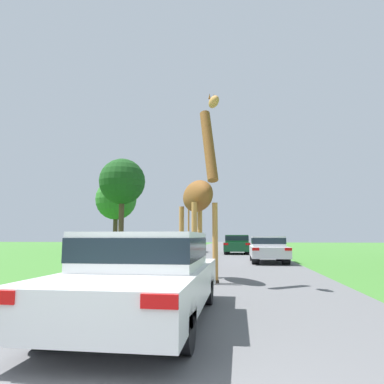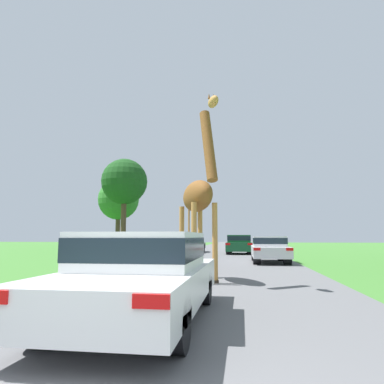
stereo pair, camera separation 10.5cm
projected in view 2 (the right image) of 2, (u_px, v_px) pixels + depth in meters
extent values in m
cube|color=#5B5B5E|center=(227.00, 251.00, 31.00)|extent=(8.31, 120.00, 0.00)
cylinder|color=#B77F3D|center=(215.00, 242.00, 9.88)|extent=(0.16, 0.16, 2.31)
cylinder|color=#2D2319|center=(215.00, 282.00, 9.74)|extent=(0.21, 0.21, 0.09)
cylinder|color=#B77F3D|center=(194.00, 243.00, 9.72)|extent=(0.16, 0.16, 2.31)
cylinder|color=#2D2319|center=(194.00, 282.00, 9.58)|extent=(0.21, 0.21, 0.09)
cylinder|color=#B77F3D|center=(200.00, 242.00, 11.32)|extent=(0.16, 0.16, 2.31)
cylinder|color=#2D2319|center=(200.00, 276.00, 11.18)|extent=(0.21, 0.21, 0.09)
cylinder|color=#B77F3D|center=(182.00, 242.00, 11.16)|extent=(0.16, 0.16, 2.31)
cylinder|color=#2D2319|center=(182.00, 276.00, 11.02)|extent=(0.21, 0.21, 0.09)
ellipsoid|color=brown|center=(197.00, 196.00, 10.71)|extent=(1.54, 2.27, 0.97)
cylinder|color=brown|center=(208.00, 145.00, 9.77)|extent=(0.67, 1.02, 2.24)
ellipsoid|color=#B77F3D|center=(213.00, 102.00, 9.48)|extent=(0.44, 0.61, 0.30)
cylinder|color=#B77F3D|center=(189.00, 218.00, 11.60)|extent=(0.06, 0.06, 1.27)
cone|color=brown|center=(213.00, 97.00, 9.69)|extent=(0.07, 0.07, 0.16)
cone|color=brown|center=(209.00, 96.00, 9.65)|extent=(0.07, 0.07, 0.16)
cube|color=silver|center=(143.00, 284.00, 5.49)|extent=(1.92, 4.80, 0.53)
cube|color=silver|center=(143.00, 250.00, 5.56)|extent=(1.73, 2.16, 0.56)
cube|color=#19232D|center=(143.00, 248.00, 5.56)|extent=(1.74, 2.18, 0.34)
cube|color=red|center=(151.00, 302.00, 3.04)|extent=(0.35, 0.03, 0.13)
cylinder|color=black|center=(126.00, 285.00, 6.98)|extent=(0.38, 0.69, 0.69)
cylinder|color=black|center=(201.00, 286.00, 6.76)|extent=(0.38, 0.69, 0.69)
cylinder|color=black|center=(48.00, 317.00, 4.16)|extent=(0.38, 0.69, 0.69)
cylinder|color=black|center=(171.00, 322.00, 3.94)|extent=(0.38, 0.69, 0.69)
cube|color=navy|center=(172.00, 249.00, 21.50)|extent=(1.72, 4.14, 0.51)
cube|color=navy|center=(172.00, 242.00, 21.56)|extent=(1.55, 1.86, 0.42)
cube|color=#19232D|center=(172.00, 242.00, 21.56)|extent=(1.57, 1.88, 0.25)
cube|color=red|center=(152.00, 247.00, 19.58)|extent=(0.31, 0.03, 0.12)
cube|color=red|center=(176.00, 247.00, 19.38)|extent=(0.31, 0.03, 0.12)
cylinder|color=black|center=(165.00, 252.00, 22.79)|extent=(0.34, 0.65, 0.65)
cylinder|color=black|center=(186.00, 252.00, 22.59)|extent=(0.34, 0.65, 0.65)
cylinder|color=black|center=(156.00, 253.00, 20.35)|extent=(0.34, 0.65, 0.65)
cylinder|color=black|center=(179.00, 254.00, 20.16)|extent=(0.34, 0.65, 0.65)
cube|color=silver|center=(270.00, 251.00, 17.68)|extent=(1.78, 4.38, 0.52)
cube|color=silver|center=(269.00, 241.00, 17.75)|extent=(1.60, 1.97, 0.51)
cube|color=#19232D|center=(269.00, 241.00, 17.75)|extent=(1.62, 1.99, 0.31)
cube|color=red|center=(257.00, 249.00, 15.65)|extent=(0.32, 0.03, 0.13)
cube|color=red|center=(290.00, 249.00, 15.44)|extent=(0.32, 0.03, 0.13)
cylinder|color=black|center=(255.00, 254.00, 19.04)|extent=(0.36, 0.72, 0.72)
cylinder|color=black|center=(281.00, 254.00, 18.84)|extent=(0.36, 0.72, 0.72)
cylinder|color=black|center=(257.00, 257.00, 16.46)|extent=(0.36, 0.72, 0.72)
cylinder|color=black|center=(287.00, 257.00, 16.26)|extent=(0.36, 0.72, 0.72)
cube|color=#144C28|center=(239.00, 246.00, 26.55)|extent=(1.94, 3.91, 0.65)
cube|color=#144C28|center=(239.00, 239.00, 26.63)|extent=(1.75, 1.76, 0.56)
cube|color=#19232D|center=(239.00, 238.00, 26.64)|extent=(1.77, 1.78, 0.34)
cube|color=red|center=(228.00, 244.00, 24.77)|extent=(0.35, 0.03, 0.16)
cube|color=red|center=(250.00, 244.00, 24.54)|extent=(0.35, 0.03, 0.16)
cylinder|color=black|center=(230.00, 250.00, 27.78)|extent=(0.39, 0.56, 0.56)
cylinder|color=black|center=(249.00, 250.00, 27.56)|extent=(0.39, 0.56, 0.56)
cylinder|color=black|center=(229.00, 251.00, 25.48)|extent=(0.39, 0.56, 0.56)
cylinder|color=black|center=(250.00, 251.00, 25.26)|extent=(0.39, 0.56, 0.56)
cube|color=black|center=(192.00, 246.00, 29.33)|extent=(1.86, 4.15, 0.51)
cube|color=black|center=(192.00, 240.00, 29.40)|extent=(1.68, 1.87, 0.56)
cube|color=#19232D|center=(192.00, 239.00, 29.40)|extent=(1.70, 1.88, 0.33)
cube|color=red|center=(179.00, 244.00, 27.42)|extent=(0.34, 0.03, 0.12)
cube|color=red|center=(198.00, 244.00, 27.20)|extent=(0.34, 0.03, 0.12)
cylinder|color=black|center=(186.00, 248.00, 30.63)|extent=(0.37, 0.69, 0.69)
cylinder|color=black|center=(202.00, 248.00, 30.41)|extent=(0.37, 0.69, 0.69)
cylinder|color=black|center=(181.00, 249.00, 28.19)|extent=(0.37, 0.69, 0.69)
cylinder|color=black|center=(199.00, 249.00, 27.97)|extent=(0.37, 0.69, 0.69)
cube|color=maroon|center=(167.00, 256.00, 14.77)|extent=(1.97, 4.56, 0.51)
cube|color=maroon|center=(167.00, 244.00, 14.84)|extent=(1.77, 2.05, 0.47)
cube|color=#19232D|center=(167.00, 244.00, 14.84)|extent=(1.79, 2.07, 0.28)
cube|color=red|center=(132.00, 254.00, 12.67)|extent=(0.35, 0.03, 0.12)
cube|color=red|center=(175.00, 254.00, 12.43)|extent=(0.35, 0.03, 0.12)
cylinder|color=black|center=(157.00, 259.00, 16.20)|extent=(0.39, 0.59, 0.59)
cylinder|color=black|center=(190.00, 259.00, 15.97)|extent=(0.39, 0.59, 0.59)
cylinder|color=black|center=(140.00, 263.00, 13.52)|extent=(0.39, 0.59, 0.59)
cylinder|color=black|center=(179.00, 263.00, 13.29)|extent=(0.39, 0.59, 0.59)
cylinder|color=#4C3828|center=(118.00, 228.00, 33.36)|extent=(0.44, 0.44, 4.36)
sphere|color=#2D7028|center=(119.00, 200.00, 33.72)|extent=(3.99, 3.99, 3.99)
cylinder|color=#4C3828|center=(123.00, 220.00, 28.02)|extent=(0.44, 0.44, 5.31)
sphere|color=#194719|center=(124.00, 182.00, 28.44)|extent=(3.80, 3.80, 3.80)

